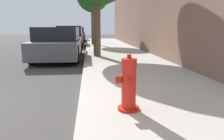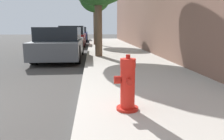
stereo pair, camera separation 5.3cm
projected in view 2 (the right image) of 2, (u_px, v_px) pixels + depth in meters
name	position (u px, v px, depth m)	size (l,w,h in m)	color
sidewalk_slab	(177.00, 112.00, 3.09)	(2.82, 40.00, 0.15)	#B7B2A8
fire_hydrant	(127.00, 85.00, 2.92)	(0.33, 0.34, 0.76)	red
parked_car_near	(61.00, 43.00, 8.79)	(1.70, 4.40, 1.27)	#4C5156
parked_car_mid	(73.00, 36.00, 15.05)	(1.71, 4.19, 1.37)	maroon
parked_car_far	(77.00, 34.00, 20.51)	(1.89, 4.05, 1.32)	navy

